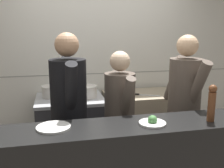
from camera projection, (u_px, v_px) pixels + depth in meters
The scene contains 12 objects.
wall_back_tiled at pixel (99, 63), 3.78m from camera, with size 8.00×0.06×2.60m.
oven_range at pixel (71, 131), 3.48m from camera, with size 0.86×0.71×0.91m.
prep_counter at pixel (142, 125), 3.69m from camera, with size 1.04×0.65×0.92m.
stock_pot at pixel (51, 91), 3.38m from camera, with size 0.25×0.25×0.15m.
sauce_pot at pixel (87, 91), 3.37m from camera, with size 0.28×0.28×0.16m.
chefs_knife at pixel (143, 95), 3.50m from camera, with size 0.37×0.17×0.02m.
plated_dish_main at pixel (53, 127), 2.08m from camera, with size 0.27×0.27×0.02m.
plated_dish_appetiser at pixel (152, 122), 2.16m from camera, with size 0.22×0.22×0.08m.
pepper_mill at pixel (212, 102), 2.21m from camera, with size 0.07×0.07×0.32m.
chef_head_cook at pixel (69, 112), 2.62m from camera, with size 0.38×0.77×1.76m.
chef_sous at pixel (120, 117), 2.78m from camera, with size 0.35×0.69×1.57m.
chef_line at pixel (184, 105), 2.89m from camera, with size 0.40×0.76×1.73m.
Camera 1 is at (-0.61, -2.24, 1.81)m, focal length 42.00 mm.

